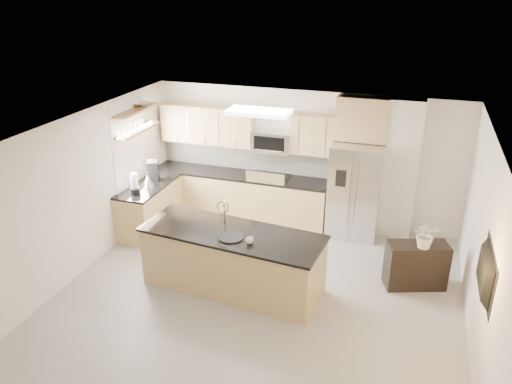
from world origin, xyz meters
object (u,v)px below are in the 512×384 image
(kettle, at_px, (148,180))
(blender, at_px, (135,185))
(microwave, at_px, (272,141))
(bowl, at_px, (141,104))
(island, at_px, (233,260))
(platter, at_px, (231,237))
(flower_vase, at_px, (427,229))
(cup, at_px, (250,241))
(television, at_px, (481,272))
(credenza, at_px, (416,265))
(range, at_px, (269,199))
(refrigerator, at_px, (355,191))
(coffee_maker, at_px, (153,171))

(kettle, bearing_deg, blender, -97.46)
(microwave, relative_size, bowl, 2.08)
(island, relative_size, platter, 7.59)
(bowl, distance_m, flower_vase, 5.42)
(cup, xyz_separation_m, blender, (-2.58, 1.17, 0.08))
(cup, distance_m, blender, 2.83)
(bowl, relative_size, television, 0.34)
(credenza, bearing_deg, range, 132.66)
(bowl, bearing_deg, island, -35.30)
(credenza, bearing_deg, kettle, 156.00)
(kettle, relative_size, television, 0.25)
(platter, bearing_deg, island, 105.51)
(refrigerator, bearing_deg, bowl, -169.94)
(range, relative_size, refrigerator, 0.64)
(range, distance_m, bowl, 3.04)
(bowl, bearing_deg, microwave, 21.00)
(cup, relative_size, bowl, 0.31)
(microwave, bearing_deg, blender, -141.86)
(bowl, bearing_deg, range, 18.20)
(range, xyz_separation_m, island, (0.14, -2.43, 0.01))
(island, distance_m, coffee_maker, 2.84)
(coffee_maker, relative_size, flower_vase, 0.60)
(credenza, xyz_separation_m, cup, (-2.35, -1.17, 0.64))
(cup, relative_size, kettle, 0.42)
(refrigerator, xyz_separation_m, coffee_maker, (-3.75, -0.75, 0.21))
(coffee_maker, height_order, flower_vase, flower_vase)
(platter, bearing_deg, microwave, 93.93)
(microwave, bearing_deg, refrigerator, -5.86)
(refrigerator, bearing_deg, television, -58.96)
(cup, relative_size, platter, 0.30)
(island, relative_size, television, 2.69)
(cup, bearing_deg, refrigerator, 66.30)
(microwave, distance_m, blender, 2.69)
(blender, bearing_deg, platter, -25.92)
(cup, bearing_deg, blender, 155.53)
(kettle, bearing_deg, platter, -33.80)
(cup, bearing_deg, credenza, 26.39)
(coffee_maker, bearing_deg, island, -36.22)
(island, bearing_deg, credenza, 24.39)
(television, bearing_deg, credenza, 22.13)
(range, height_order, credenza, range)
(credenza, relative_size, coffee_maker, 2.45)
(kettle, height_order, television, television)
(kettle, distance_m, coffee_maker, 0.34)
(credenza, xyz_separation_m, coffee_maker, (-4.95, 0.72, 0.73))
(island, height_order, bowl, bowl)
(platter, distance_m, kettle, 2.66)
(television, bearing_deg, cup, 81.64)
(credenza, distance_m, bowl, 5.54)
(platter, relative_size, kettle, 1.39)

